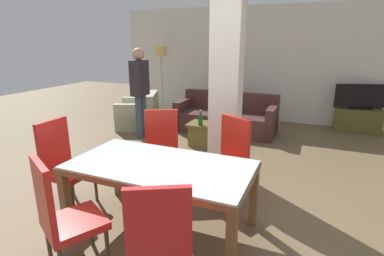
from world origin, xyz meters
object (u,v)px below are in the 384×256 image
Objects in this scene: dining_table at (161,176)px; dining_chair_far_right at (228,158)px; bottle at (200,119)px; dining_chair_near_left at (62,214)px; standing_person at (140,87)px; floor_lamp at (161,58)px; armchair at (139,115)px; tv_screen at (361,97)px; sofa at (226,118)px; dining_chair_far_left at (162,148)px; dining_chair_near_right at (160,242)px; tv_stand at (357,120)px; coffee_table at (204,134)px; dining_chair_head_left at (63,161)px.

dining_chair_far_right is (0.45, 0.86, -0.05)m from dining_table.
dining_table is 6.55× the size of bottle.
dining_chair_far_right is 1.90m from bottle.
standing_person is (-1.42, 3.45, 0.49)m from dining_chair_near_left.
floor_lamp is at bearing 138.46° from dining_chair_near_left.
armchair is 1.77m from floor_lamp.
armchair is at bearing -0.10° from tv_screen.
dining_chair_far_right is 0.49× the size of sofa.
sofa reaches higher than dining_table.
dining_chair_far_right reaches higher than armchair.
standing_person is at bearing -78.69° from dining_chair_far_left.
dining_chair_near_right is at bearing 54.33° from tv_screen.
tv_stand is (1.77, 5.57, -0.29)m from dining_chair_near_right.
sofa is 1.78× the size of armchair.
dining_chair_far_left is 1.93m from dining_chair_near_right.
dining_table is at bearing 90.00° from dining_chair_far_right.
tv_screen is at bearing 92.57° from dining_chair_near_left.
dining_chair_near_left is 4.51m from armchair.
tv_stand is 4.68m from standing_person.
armchair is 1.97m from bottle.
tv_stand is 0.51× the size of standing_person.
floor_lamp is at bearing -17.77° from armchair.
tv_screen reaches higher than tv_stand.
bottle is 3.57m from tv_stand.
bottle is at bearing 21.01° from tv_screen.
dining_chair_far_right is at bearing 90.27° from dining_chair_near_left.
standing_person reaches higher than tv_screen.
dining_chair_far_left is at bearing 89.81° from dining_chair_near_right.
dining_chair_near_right is 1.00× the size of dining_chair_near_left.
floor_lamp is (-1.98, 3.69, 0.92)m from dining_chair_far_left.
bottle is 0.27× the size of tv_screen.
sofa is at bearing 72.51° from dining_chair_near_right.
coffee_table is (-0.07, 1.75, -0.33)m from dining_chair_far_left.
dining_chair_head_left and dining_chair_near_right have the same top height.
armchair is (-2.79, 2.38, -0.27)m from dining_chair_far_right.
dining_chair_near_left is at bearing 45.10° from dining_chair_head_left.
tv_stand is (3.53, 4.72, -0.29)m from dining_chair_head_left.
tv_screen is (1.77, 3.86, 0.22)m from dining_chair_far_right.
tv_screen is (2.68, 3.86, 0.22)m from dining_chair_far_left.
dining_chair_head_left is (-1.76, -0.86, 0.00)m from dining_chair_far_right.
bottle is at bearing 83.23° from sofa.
standing_person is at bearing 174.66° from bottle.
dining_chair_near_left is at bearing 22.03° from standing_person.
standing_person is (-4.10, -2.11, 0.27)m from tv_screen.
dining_chair_head_left is at bearing -106.55° from coffee_table.
dining_chair_near_right reaches higher than bottle.
dining_chair_near_left is (-0.00, -1.70, 0.00)m from dining_chair_far_left.
standing_person is (-2.33, 1.74, 0.49)m from dining_chair_far_right.
armchair reaches higher than tv_stand.
bottle is 0.16× the size of floor_lamp.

